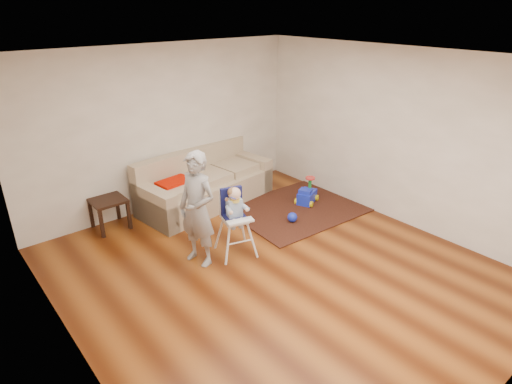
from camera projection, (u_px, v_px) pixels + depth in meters
ground at (275, 270)px, 5.68m from camera, size 5.50×5.50×0.00m
room_envelope at (250, 124)px, 5.29m from camera, size 5.04×5.52×2.72m
sofa at (206, 179)px, 7.38m from camera, size 2.48×1.26×0.92m
side_table at (110, 214)px, 6.65m from camera, size 0.49×0.49×0.49m
area_rug at (299, 208)px, 7.39m from camera, size 2.33×1.80×0.02m
ride_on_toy at (307, 191)px, 7.49m from camera, size 0.47×0.42×0.43m
toy_ball at (292, 217)px, 6.87m from camera, size 0.16×0.16×0.16m
high_chair at (235, 222)px, 5.88m from camera, size 0.58×0.58×1.01m
adult at (197, 210)px, 5.57m from camera, size 0.51×0.65×1.57m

